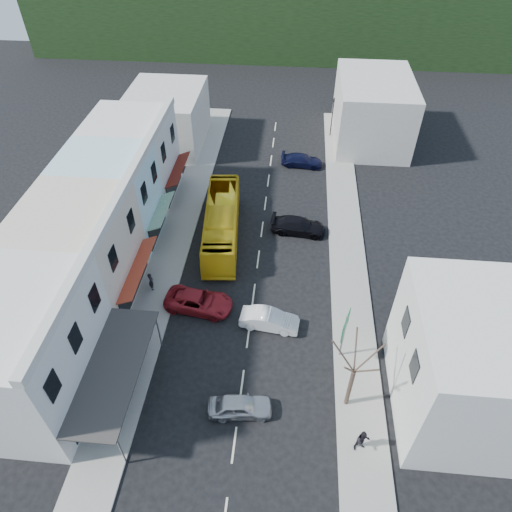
{
  "coord_description": "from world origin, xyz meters",
  "views": [
    {
      "loc": [
        2.39,
        -19.96,
        26.21
      ],
      "look_at": [
        0.0,
        6.0,
        2.2
      ],
      "focal_mm": 32.0,
      "sensor_mm": 36.0,
      "label": 1
    }
  ],
  "objects": [
    {
      "name": "car_white",
      "position": [
        1.44,
        0.97,
        0.7
      ],
      "size": [
        4.58,
        2.29,
        1.4
      ],
      "primitive_type": "imported",
      "rotation": [
        0.0,
        0.0,
        1.46
      ],
      "color": "silver",
      "rests_on": "ground"
    },
    {
      "name": "car_navy_far",
      "position": [
        3.37,
        23.24,
        0.7
      ],
      "size": [
        4.62,
        2.16,
        1.4
      ],
      "primitive_type": "imported",
      "rotation": [
        0.0,
        0.0,
        1.5
      ],
      "color": "black",
      "rests_on": "ground"
    },
    {
      "name": "pedestrian_left",
      "position": [
        -7.93,
        3.73,
        1.0
      ],
      "size": [
        0.61,
        0.71,
        1.7
      ],
      "primitive_type": "imported",
      "rotation": [
        0.0,
        0.0,
        1.99
      ],
      "color": "black",
      "rests_on": "sidewalk_left"
    },
    {
      "name": "car_black_near",
      "position": [
        3.25,
        11.92,
        0.7
      ],
      "size": [
        4.65,
        2.24,
        1.4
      ],
      "primitive_type": "imported",
      "rotation": [
        0.0,
        0.0,
        1.48
      ],
      "color": "black",
      "rests_on": "ground"
    },
    {
      "name": "pedestrian_right",
      "position": [
        7.32,
        -7.57,
        1.0
      ],
      "size": [
        0.8,
        0.64,
        1.7
      ],
      "primitive_type": "imported",
      "rotation": [
        0.0,
        0.0,
        0.32
      ],
      "color": "black",
      "rests_on": "sidewalk_right"
    },
    {
      "name": "bus",
      "position": [
        -3.41,
        10.64,
        1.55
      ],
      "size": [
        3.56,
        11.78,
        3.1
      ],
      "primitive_type": "imported",
      "rotation": [
        0.0,
        0.0,
        0.09
      ],
      "color": "yellow",
      "rests_on": "ground"
    },
    {
      "name": "car_silver",
      "position": [
        0.11,
        -5.9,
        0.7
      ],
      "size": [
        4.57,
        2.27,
        1.4
      ],
      "primitive_type": "imported",
      "rotation": [
        0.0,
        0.0,
        1.68
      ],
      "color": "#B6B6BB",
      "rests_on": "ground"
    },
    {
      "name": "sidewalk_left",
      "position": [
        -7.5,
        10.0,
        0.07
      ],
      "size": [
        3.0,
        52.0,
        0.15
      ],
      "primitive_type": "cube",
      "color": "gray",
      "rests_on": "ground"
    },
    {
      "name": "sidewalk_right",
      "position": [
        7.5,
        10.0,
        0.07
      ],
      "size": [
        3.0,
        52.0,
        0.15
      ],
      "primitive_type": "cube",
      "color": "gray",
      "rests_on": "ground"
    },
    {
      "name": "street_tree",
      "position": [
        6.64,
        -4.76,
        3.57
      ],
      "size": [
        2.54,
        2.54,
        7.15
      ],
      "primitive_type": null,
      "rotation": [
        0.0,
        0.0,
        0.07
      ],
      "color": "#3A2A21",
      "rests_on": "ground"
    },
    {
      "name": "right_building",
      "position": [
        13.5,
        -4.0,
        4.0
      ],
      "size": [
        8.0,
        9.0,
        8.0
      ],
      "primitive_type": "cube",
      "color": "silver",
      "rests_on": "ground"
    },
    {
      "name": "distant_block_right",
      "position": [
        11.0,
        30.0,
        3.5
      ],
      "size": [
        8.0,
        12.0,
        7.0
      ],
      "primitive_type": "cube",
      "color": "#B7B2A8",
      "rests_on": "ground"
    },
    {
      "name": "ground",
      "position": [
        0.0,
        0.0,
        0.0
      ],
      "size": [
        120.0,
        120.0,
        0.0
      ],
      "primitive_type": "plane",
      "color": "black",
      "rests_on": "ground"
    },
    {
      "name": "traffic_signal",
      "position": [
        6.6,
        30.14,
        2.36
      ],
      "size": [
        0.53,
        0.97,
        4.72
      ],
      "primitive_type": null,
      "rotation": [
        0.0,
        0.0,
        3.11
      ],
      "color": "black",
      "rests_on": "ground"
    },
    {
      "name": "direction_sign",
      "position": [
        6.4,
        -1.15,
        2.06
      ],
      "size": [
        1.29,
        1.98,
        4.12
      ],
      "primitive_type": null,
      "rotation": [
        0.0,
        0.0,
        -0.31
      ],
      "color": "#075C2D",
      "rests_on": "ground"
    },
    {
      "name": "shopfront_row",
      "position": [
        -12.49,
        5.0,
        4.0
      ],
      "size": [
        8.25,
        30.0,
        8.0
      ],
      "color": "silver",
      "rests_on": "ground"
    },
    {
      "name": "car_red",
      "position": [
        -3.94,
        2.24,
        0.7
      ],
      "size": [
        4.82,
        2.51,
        1.4
      ],
      "primitive_type": "imported",
      "rotation": [
        0.0,
        0.0,
        1.43
      ],
      "color": "maroon",
      "rests_on": "ground"
    },
    {
      "name": "distant_block_left",
      "position": [
        -12.0,
        27.0,
        3.0
      ],
      "size": [
        8.0,
        10.0,
        6.0
      ],
      "primitive_type": "cube",
      "color": "#B7B2A8",
      "rests_on": "ground"
    }
  ]
}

